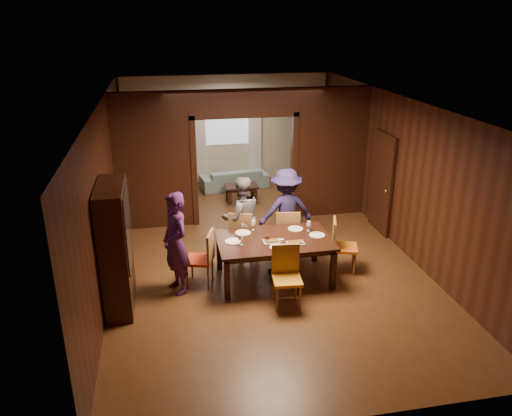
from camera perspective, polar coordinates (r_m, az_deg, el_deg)
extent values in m
plane|color=#552D18|center=(9.82, 0.35, -4.83)|extent=(9.00, 9.00, 0.00)
cube|color=silver|center=(8.94, 0.39, 12.12)|extent=(5.50, 9.00, 0.02)
cube|color=black|center=(13.57, -3.38, 9.00)|extent=(5.50, 0.02, 2.90)
cube|color=black|center=(9.17, -16.74, 2.10)|extent=(0.02, 9.00, 2.90)
cube|color=black|center=(10.16, 15.81, 4.02)|extent=(0.02, 9.00, 2.90)
cube|color=black|center=(10.72, -11.51, 3.90)|extent=(1.65, 0.15, 2.40)
cube|color=black|center=(11.32, 8.40, 5.02)|extent=(1.65, 0.15, 2.40)
cube|color=black|center=(10.53, -1.35, 12.12)|extent=(5.50, 0.15, 0.50)
cube|color=beige|center=(13.54, -3.36, 8.97)|extent=(5.40, 0.04, 2.85)
imported|color=#421B4E|center=(8.18, -9.17, -4.03)|extent=(0.62, 0.74, 1.72)
imported|color=#5D5C64|center=(9.26, -1.69, -1.13)|extent=(0.85, 0.71, 1.59)
imported|color=#231C47|center=(9.50, 3.42, -0.35)|extent=(1.14, 0.74, 1.66)
imported|color=#82A5AB|center=(13.27, -2.52, 3.40)|extent=(1.85, 0.95, 0.52)
imported|color=black|center=(8.53, 2.52, -3.11)|extent=(0.35, 0.35, 0.09)
cube|color=black|center=(8.65, 2.08, -5.83)|extent=(1.94, 1.21, 0.76)
cube|color=black|center=(12.34, -1.68, 1.73)|extent=(0.80, 0.50, 0.40)
cube|color=black|center=(7.93, -15.72, -4.35)|extent=(0.40, 1.20, 2.00)
cube|color=black|center=(10.68, 14.20, 2.76)|extent=(0.06, 0.90, 2.10)
cube|color=silver|center=(13.46, -3.37, 9.99)|extent=(1.20, 0.03, 1.30)
cube|color=white|center=(13.45, -6.50, 7.91)|extent=(0.35, 0.06, 2.40)
cube|color=white|center=(13.64, -0.15, 8.23)|extent=(0.35, 0.06, 2.40)
cylinder|color=silver|center=(8.39, -2.63, -3.83)|extent=(0.27, 0.27, 0.01)
cylinder|color=white|center=(8.70, -1.50, -2.84)|extent=(0.27, 0.27, 0.01)
cylinder|color=silver|center=(8.89, 4.53, -2.37)|extent=(0.27, 0.27, 0.01)
cylinder|color=white|center=(8.68, 6.99, -3.08)|extent=(0.27, 0.27, 0.01)
cylinder|color=white|center=(8.19, 2.50, -4.47)|extent=(0.27, 0.27, 0.01)
cube|color=gray|center=(8.37, 1.84, -3.79)|extent=(0.30, 0.20, 0.04)
cube|color=slate|center=(8.33, 4.53, -3.96)|extent=(0.30, 0.20, 0.04)
cylinder|color=white|center=(8.18, 2.95, -4.03)|extent=(0.07, 0.07, 0.14)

